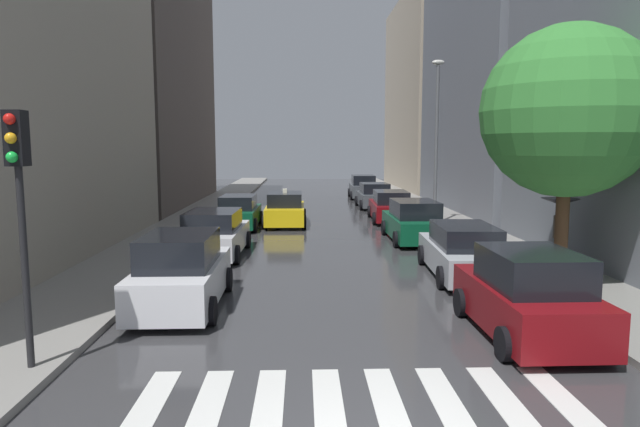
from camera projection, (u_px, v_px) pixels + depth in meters
The scene contains 21 objects.
ground_plane at pixel (317, 217), 30.46m from camera, with size 28.00×72.00×0.04m, color #373739.
sidewalk_left at pixel (199, 216), 30.24m from camera, with size 3.00×72.00×0.15m, color gray.
sidewalk_right at pixel (434, 215), 30.66m from camera, with size 3.00×72.00×0.15m, color gray.
crosswalk_stripes at pixel (357, 398), 8.52m from camera, with size 6.75×2.20×0.01m.
building_left_mid at pixel (146, 58), 35.89m from camera, with size 6.00×18.15×19.18m, color #564C47.
building_right_mid at pixel (503, 30), 32.32m from camera, with size 6.00×15.82×21.25m, color slate.
building_right_far at pixel (432, 95), 50.01m from camera, with size 6.00×17.26×17.03m, color #B2A38C.
parked_car_left_nearest at pixel (182, 273), 13.24m from camera, with size 2.04×4.37×1.82m.
parked_car_left_second at pixel (214, 234), 19.57m from camera, with size 2.26×4.58×1.63m.
parked_car_left_third at pixel (239, 213), 26.29m from camera, with size 2.04×4.34×1.57m.
parked_car_right_nearest at pixel (528, 296), 11.22m from camera, with size 2.11×4.07×1.81m.
parked_car_right_second at pixel (463, 252), 16.46m from camera, with size 2.23×4.86×1.58m.
parked_car_right_third at pixel (414, 222), 22.63m from camera, with size 2.14×4.63×1.69m.
parked_car_right_fourth at pixel (390, 207), 28.70m from camera, with size 2.21×4.64×1.59m.
parked_car_right_fifth at pixel (374, 196), 34.88m from camera, with size 2.15×4.06×1.59m.
parked_car_right_sixth at pixel (363, 188), 41.33m from camera, with size 2.14×4.30×1.75m.
taxi_midroad at pixel (285, 210), 27.29m from camera, with size 2.07×4.46×1.81m.
pedestrian_foreground at pixel (560, 215), 17.06m from camera, with size 1.17×1.17×2.13m.
street_tree_right at pixel (568, 112), 14.74m from camera, with size 4.61×4.61×6.95m.
traffic_light_left_corner at pixel (19, 182), 8.97m from camera, with size 0.30×0.42×4.30m.
lamp_post_right at pixel (437, 132), 26.12m from camera, with size 0.60×0.28×7.74m.
Camera 1 is at (-0.84, -6.20, 3.87)m, focal length 30.98 mm.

